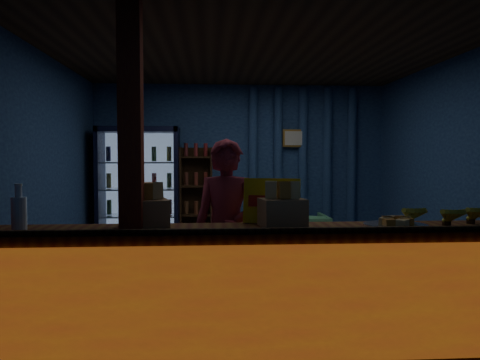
% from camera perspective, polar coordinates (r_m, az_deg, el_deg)
% --- Properties ---
extents(ground, '(4.60, 4.60, 0.00)m').
position_cam_1_polar(ground, '(5.49, 1.60, -12.60)').
color(ground, '#515154').
rests_on(ground, ground).
extents(room_walls, '(4.60, 4.60, 4.60)m').
position_cam_1_polar(room_walls, '(5.28, 1.63, 4.02)').
color(room_walls, navy).
rests_on(room_walls, ground).
extents(counter, '(4.40, 0.57, 0.99)m').
position_cam_1_polar(counter, '(3.53, 4.61, -13.44)').
color(counter, brown).
rests_on(counter, ground).
extents(support_post, '(0.16, 0.16, 2.60)m').
position_cam_1_polar(support_post, '(3.41, -13.09, -0.03)').
color(support_post, '#983716').
rests_on(support_post, ground).
extents(beverage_cooler, '(1.20, 0.62, 1.90)m').
position_cam_1_polar(beverage_cooler, '(7.27, -12.10, -1.34)').
color(beverage_cooler, black).
rests_on(beverage_cooler, ground).
extents(bottle_shelf, '(0.50, 0.28, 1.60)m').
position_cam_1_polar(bottle_shelf, '(7.35, -5.35, -2.33)').
color(bottle_shelf, '#362511').
rests_on(bottle_shelf, ground).
extents(curtain_folds, '(1.74, 0.14, 2.50)m').
position_cam_1_polar(curtain_folds, '(7.55, 7.65, 1.64)').
color(curtain_folds, navy).
rests_on(curtain_folds, room_walls).
extents(framed_picture, '(0.36, 0.04, 0.28)m').
position_cam_1_polar(framed_picture, '(7.48, 6.61, 5.08)').
color(framed_picture, '#C28B30').
rests_on(framed_picture, room_walls).
extents(shopkeeper, '(0.66, 0.50, 1.62)m').
position_cam_1_polar(shopkeeper, '(4.02, -1.60, -6.54)').
color(shopkeeper, maroon).
rests_on(shopkeeper, ground).
extents(green_chair, '(0.70, 0.72, 0.65)m').
position_cam_1_polar(green_chair, '(6.77, 7.57, -6.81)').
color(green_chair, '#53A76B').
rests_on(green_chair, ground).
extents(side_table, '(0.74, 0.65, 0.67)m').
position_cam_1_polar(side_table, '(6.86, 2.12, -7.00)').
color(side_table, '#362511').
rests_on(side_table, ground).
extents(yellow_sign, '(0.44, 0.20, 0.35)m').
position_cam_1_polar(yellow_sign, '(3.62, 3.87, -2.57)').
color(yellow_sign, yellow).
rests_on(yellow_sign, counter).
extents(snack_box_left, '(0.35, 0.31, 0.34)m').
position_cam_1_polar(snack_box_left, '(3.48, 5.19, -3.72)').
color(snack_box_left, '#A4754F').
rests_on(snack_box_left, counter).
extents(snack_box_centre, '(0.36, 0.32, 0.33)m').
position_cam_1_polar(snack_box_centre, '(3.53, -11.32, -3.72)').
color(snack_box_centre, '#A4754F').
rests_on(snack_box_centre, counter).
extents(pastry_tray, '(0.46, 0.46, 0.08)m').
position_cam_1_polar(pastry_tray, '(3.60, 18.43, -5.13)').
color(pastry_tray, silver).
rests_on(pastry_tray, counter).
extents(banana_bunches, '(0.71, 0.28, 0.15)m').
position_cam_1_polar(banana_bunches, '(3.85, 23.68, -3.94)').
color(banana_bunches, yellow).
rests_on(banana_bunches, counter).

